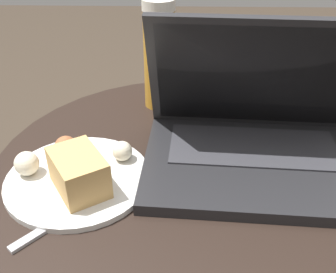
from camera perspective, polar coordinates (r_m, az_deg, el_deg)
name	(u,v)px	position (r m, az deg, el deg)	size (l,w,h in m)	color
table	(187,236)	(0.74, 2.80, -14.20)	(0.63, 0.63, 0.52)	#9E9EA3
napkin	(64,174)	(0.62, -14.83, -5.33)	(0.17, 0.14, 0.00)	#B7332D
laptop	(256,135)	(0.62, 12.66, 0.17)	(0.35, 0.26, 0.23)	#232326
beer_glass	(159,55)	(0.75, -1.29, 11.74)	(0.06, 0.06, 0.21)	gold
snack_plate	(76,173)	(0.59, -13.16, -5.15)	(0.21, 0.21, 0.06)	silver
fork	(75,211)	(0.55, -13.38, -10.43)	(0.12, 0.13, 0.00)	#B2B2B7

